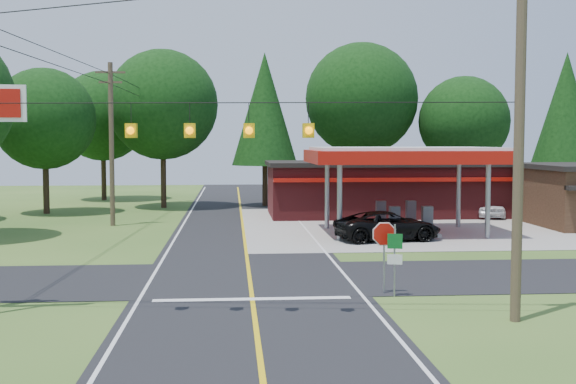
{
  "coord_description": "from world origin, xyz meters",
  "views": [
    {
      "loc": [
        -0.64,
        -26.96,
        5.18
      ],
      "look_at": [
        2.0,
        7.0,
        2.8
      ],
      "focal_mm": 45.0,
      "sensor_mm": 36.0,
      "label": 1
    }
  ],
  "objects": [
    {
      "name": "utility_pole_far_left",
      "position": [
        -8.0,
        18.0,
        5.2
      ],
      "size": [
        1.8,
        0.3,
        10.0
      ],
      "color": "#473828",
      "rests_on": "ground"
    },
    {
      "name": "utility_pole_north",
      "position": [
        -6.5,
        35.0,
        4.75
      ],
      "size": [
        0.3,
        0.3,
        9.5
      ],
      "color": "#473828",
      "rests_on": "ground"
    },
    {
      "name": "ground",
      "position": [
        0.0,
        0.0,
        0.0
      ],
      "size": [
        120.0,
        120.0,
        0.0
      ],
      "primitive_type": "plane",
      "color": "#345B20",
      "rests_on": "ground"
    },
    {
      "name": "cross_road",
      "position": [
        0.0,
        0.0,
        0.01
      ],
      "size": [
        70.0,
        7.0,
        0.02
      ],
      "primitive_type": "cube",
      "color": "black",
      "rests_on": "ground"
    },
    {
      "name": "utility_pole_near_right",
      "position": [
        7.5,
        -7.0,
        5.96
      ],
      "size": [
        1.8,
        0.3,
        11.5
      ],
      "color": "#473828",
      "rests_on": "ground"
    },
    {
      "name": "main_highway",
      "position": [
        0.0,
        0.0,
        0.01
      ],
      "size": [
        8.0,
        120.0,
        0.02
      ],
      "primitive_type": "cube",
      "color": "black",
      "rests_on": "ground"
    },
    {
      "name": "lane_center_yellow",
      "position": [
        0.0,
        0.0,
        0.03
      ],
      "size": [
        0.15,
        110.0,
        0.0
      ],
      "primitive_type": "cube",
      "color": "yellow",
      "rests_on": "main_highway"
    },
    {
      "name": "route_sign_post",
      "position": [
        4.75,
        -3.52,
        1.46
      ],
      "size": [
        0.49,
        0.16,
        2.44
      ],
      "color": "gray",
      "rests_on": "ground"
    },
    {
      "name": "treeline_backdrop",
      "position": [
        0.82,
        24.01,
        7.49
      ],
      "size": [
        70.27,
        51.59,
        13.3
      ],
      "color": "#332316",
      "rests_on": "ground"
    },
    {
      "name": "gas_canopy",
      "position": [
        9.0,
        13.0,
        4.27
      ],
      "size": [
        10.6,
        7.4,
        4.88
      ],
      "color": "gray",
      "rests_on": "ground"
    },
    {
      "name": "overhead_beacons",
      "position": [
        -1.0,
        -6.0,
        6.21
      ],
      "size": [
        17.04,
        2.04,
        1.03
      ],
      "color": "black",
      "rests_on": "ground"
    },
    {
      "name": "convenience_store",
      "position": [
        10.0,
        22.98,
        1.92
      ],
      "size": [
        16.4,
        7.55,
        3.8
      ],
      "color": "maroon",
      "rests_on": "ground"
    },
    {
      "name": "sedan_car",
      "position": [
        17.0,
        21.0,
        0.77
      ],
      "size": [
        5.61,
        5.61,
        1.53
      ],
      "primitive_type": "imported",
      "rotation": [
        0.0,
        0.0,
        -0.3
      ],
      "color": "white",
      "rests_on": "ground"
    },
    {
      "name": "suv_car",
      "position": [
        7.47,
        10.0,
        0.77
      ],
      "size": [
        6.38,
        6.38,
        1.54
      ],
      "primitive_type": "imported",
      "rotation": [
        0.0,
        0.0,
        1.74
      ],
      "color": "black",
      "rests_on": "ground"
    },
    {
      "name": "octagonal_stop_sign",
      "position": [
        4.5,
        -3.01,
        1.86
      ],
      "size": [
        0.86,
        0.09,
        2.49
      ],
      "color": "gray",
      "rests_on": "ground"
    }
  ]
}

